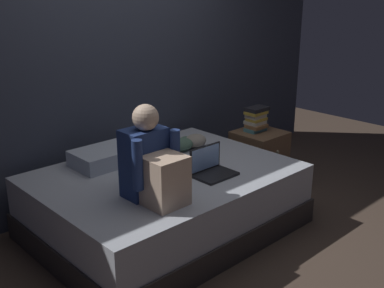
{
  "coord_description": "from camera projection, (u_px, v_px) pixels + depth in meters",
  "views": [
    {
      "loc": [
        -2.42,
        -2.38,
        1.91
      ],
      "look_at": [
        -0.09,
        0.1,
        0.76
      ],
      "focal_mm": 44.2,
      "sensor_mm": 36.0,
      "label": 1
    }
  ],
  "objects": [
    {
      "name": "laptop",
      "position": [
        211.0,
        168.0,
        3.65
      ],
      "size": [
        0.32,
        0.23,
        0.22
      ],
      "color": "black",
      "rests_on": "bed"
    },
    {
      "name": "person_sitting",
      "position": [
        152.0,
        164.0,
        3.18
      ],
      "size": [
        0.39,
        0.44,
        0.66
      ],
      "color": "navy",
      "rests_on": "bed"
    },
    {
      "name": "clothes_pile",
      "position": [
        188.0,
        142.0,
        4.25
      ],
      "size": [
        0.37,
        0.22,
        0.12
      ],
      "color": "#4C6B56",
      "rests_on": "bed"
    },
    {
      "name": "ground_plane",
      "position": [
        209.0,
        234.0,
        3.82
      ],
      "size": [
        8.0,
        8.0,
        0.0
      ],
      "primitive_type": "plane",
      "color": "#47382D"
    },
    {
      "name": "book_stack",
      "position": [
        256.0,
        119.0,
        4.63
      ],
      "size": [
        0.24,
        0.18,
        0.24
      ],
      "color": "teal",
      "rests_on": "nightstand"
    },
    {
      "name": "bed",
      "position": [
        165.0,
        201.0,
        3.82
      ],
      "size": [
        2.0,
        1.5,
        0.51
      ],
      "color": "#332D2B",
      "rests_on": "ground_plane"
    },
    {
      "name": "pillow",
      "position": [
        108.0,
        156.0,
        3.87
      ],
      "size": [
        0.56,
        0.36,
        0.13
      ],
      "primitive_type": "cube",
      "color": "silver",
      "rests_on": "bed"
    },
    {
      "name": "wall_back",
      "position": [
        115.0,
        51.0,
        4.22
      ],
      "size": [
        5.6,
        0.1,
        2.7
      ],
      "primitive_type": "cube",
      "color": "#383D4C",
      "rests_on": "ground_plane"
    },
    {
      "name": "nightstand",
      "position": [
        259.0,
        158.0,
        4.72
      ],
      "size": [
        0.44,
        0.46,
        0.54
      ],
      "color": "brown",
      "rests_on": "ground_plane"
    }
  ]
}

